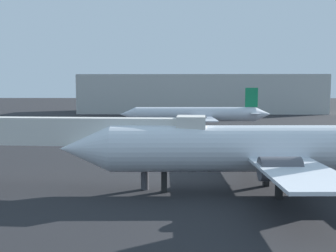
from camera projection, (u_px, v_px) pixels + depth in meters
airplane_at_gate at (261, 149)px, 33.27m from camera, size 33.51×24.29×10.77m
airplane_distant at (197, 114)px, 80.62m from camera, size 30.80×24.48×8.68m
jet_bridge at (89, 133)px, 34.36m from camera, size 22.21×3.46×6.44m
terminal_building at (200, 94)px, 138.60m from camera, size 81.23×24.58×12.88m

